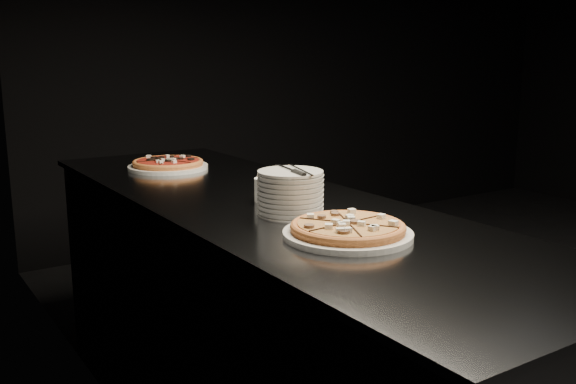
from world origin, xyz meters
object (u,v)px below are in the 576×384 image
pizza_mushroom (348,229)px  plate_stack (290,193)px  ramekin (268,189)px  cutlery (295,170)px  counter (265,328)px  pizza_tomato (168,164)px

pizza_mushroom → plate_stack: 0.30m
pizza_mushroom → ramekin: bearing=84.4°
cutlery → ramekin: (0.03, 0.20, -0.10)m
counter → plate_stack: (-0.03, -0.21, 0.53)m
pizza_tomato → cutlery: (0.01, -0.96, 0.12)m
counter → pizza_mushroom: pizza_mushroom is taller
plate_stack → ramekin: plate_stack is taller
counter → cutlery: cutlery is taller
counter → pizza_mushroom: (-0.04, -0.51, 0.48)m
plate_stack → cutlery: bearing=-62.4°
cutlery → ramekin: cutlery is taller
plate_stack → cutlery: size_ratio=0.97×
counter → pizza_mushroom: 0.70m
pizza_mushroom → cutlery: size_ratio=1.69×
pizza_mushroom → ramekin: (0.05, 0.49, 0.02)m
cutlery → plate_stack: bearing=126.3°
counter → ramekin: size_ratio=27.41×
counter → plate_stack: bearing=-98.3°
plate_stack → cutlery: (0.01, -0.02, 0.07)m
counter → pizza_tomato: bearing=92.3°
pizza_tomato → ramekin: bearing=-87.4°
counter → ramekin: bearing=-78.0°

